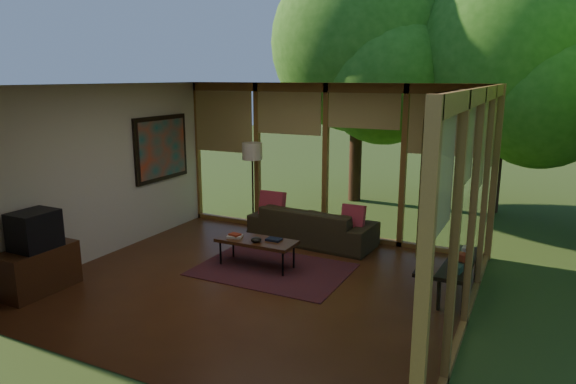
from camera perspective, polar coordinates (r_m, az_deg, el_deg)
The scene contains 25 objects.
floor at distance 7.23m, azimuth -3.64°, elevation -10.14°, with size 5.50×5.50×0.00m, color #5C2F18.
ceiling at distance 6.66m, azimuth -3.97°, elevation 11.79°, with size 5.50×5.50×0.00m, color silver.
wall_left at distance 8.51m, azimuth -20.04°, elevation 2.11°, with size 0.04×5.00×2.70m, color beige.
wall_front at distance 4.90m, azimuth -18.69°, elevation -5.26°, with size 5.50×0.04×2.70m, color beige.
window_wall_back at distance 9.03m, azimuth 4.19°, elevation 3.42°, with size 5.50×0.12×2.70m, color olive.
window_wall_right at distance 5.97m, azimuth 19.73°, elevation -2.15°, with size 0.12×5.00×2.70m, color olive.
tree_nw at distance 11.80m, azimuth 7.97°, elevation 16.06°, with size 3.89×3.89×5.47m.
tree_ne at distance 11.39m, azimuth 22.87°, elevation 13.12°, with size 3.80×3.80×4.98m.
rug at distance 7.70m, azimuth -1.72°, elevation -8.60°, with size 2.20×1.56×0.01m, color maroon.
sofa at distance 8.82m, azimuth 2.72°, elevation -3.70°, with size 2.15×0.84×0.63m, color #352E1A.
pillow_left at distance 9.01m, azimuth -1.76°, elevation -1.41°, with size 0.45×0.15×0.45m, color maroon.
pillow_right at distance 8.44m, azimuth 7.27°, elevation -2.74°, with size 0.38×0.13×0.38m, color maroon.
ct_book_lower at distance 7.83m, azimuth -5.93°, elevation -4.92°, with size 0.22×0.17×0.03m, color beige.
ct_book_upper at distance 7.82m, azimuth -5.93°, elevation -4.73°, with size 0.16×0.12×0.03m, color maroon.
ct_book_side at distance 7.64m, azimuth -1.58°, elevation -5.29°, with size 0.22×0.16×0.03m, color black.
ct_bowl at distance 7.58m, azimuth -3.56°, elevation -5.31°, with size 0.16×0.16×0.07m, color black.
media_cabinet at distance 7.64m, azimuth -26.03°, elevation -7.75°, with size 0.50×1.00×0.60m, color #4C2914.
television at distance 7.47m, azimuth -26.35°, elevation -3.81°, with size 0.45×0.55×0.50m, color black.
console_book_a at distance 6.73m, azimuth 16.73°, elevation -7.87°, with size 0.24×0.18×0.09m, color #2E5143.
console_book_b at distance 7.15m, azimuth 17.36°, elevation -6.68°, with size 0.20×0.14×0.09m, color maroon.
console_book_c at distance 7.53m, azimuth 17.85°, elevation -5.85°, with size 0.22×0.16×0.06m, color beige.
floor_lamp at distance 9.23m, azimuth -3.99°, elevation 3.97°, with size 0.36×0.36×1.65m.
coffee_table at distance 7.71m, azimuth -3.51°, elevation -5.55°, with size 1.20×0.50×0.43m.
side_console at distance 7.13m, azimuth 17.25°, elevation -7.49°, with size 0.60×1.40×0.46m.
wall_painting at distance 9.46m, azimuth -13.87°, elevation 4.74°, with size 0.06×1.35×1.15m.
Camera 1 is at (3.36, -5.75, 2.80)m, focal length 32.00 mm.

